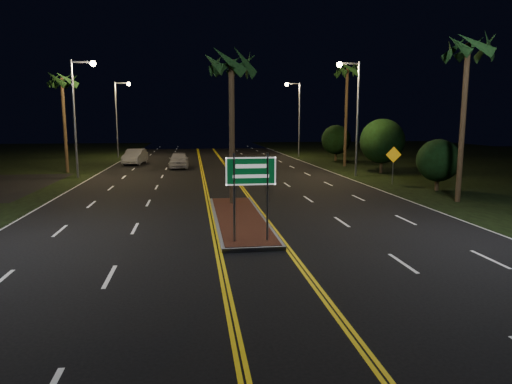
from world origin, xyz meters
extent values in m
plane|color=black|center=(0.00, 0.00, 0.00)|extent=(120.00, 120.00, 0.00)
cube|color=gray|center=(0.00, 7.00, 0.07)|extent=(2.25, 10.25, 0.15)
cube|color=#592819|center=(0.00, 7.00, 0.16)|extent=(2.00, 10.00, 0.02)
cylinder|color=gray|center=(-0.60, 2.80, 1.75)|extent=(0.08, 0.08, 3.20)
cylinder|color=gray|center=(0.60, 2.80, 1.75)|extent=(0.08, 0.08, 3.20)
cube|color=#07471E|center=(0.00, 2.80, 2.70)|extent=(1.80, 0.04, 1.00)
cube|color=white|center=(0.00, 2.77, 2.70)|extent=(1.80, 0.01, 1.00)
cylinder|color=gray|center=(-11.00, 24.00, 4.50)|extent=(0.18, 0.18, 9.00)
cube|color=gray|center=(-10.20, 24.00, 8.85)|extent=(1.60, 0.12, 0.12)
sphere|color=#FFCA72|center=(-9.40, 24.00, 8.75)|extent=(0.44, 0.44, 0.44)
cylinder|color=gray|center=(-11.00, 44.00, 4.50)|extent=(0.18, 0.18, 9.00)
cube|color=gray|center=(-10.20, 44.00, 8.85)|extent=(1.60, 0.12, 0.12)
sphere|color=#FFCA72|center=(-9.40, 44.00, 8.75)|extent=(0.44, 0.44, 0.44)
cylinder|color=gray|center=(11.00, 22.00, 4.50)|extent=(0.18, 0.18, 9.00)
cube|color=gray|center=(10.20, 22.00, 8.85)|extent=(1.60, 0.12, 0.12)
sphere|color=#FFCA72|center=(9.40, 22.00, 8.75)|extent=(0.44, 0.44, 0.44)
cylinder|color=gray|center=(11.00, 42.00, 4.50)|extent=(0.18, 0.18, 9.00)
cube|color=gray|center=(10.20, 42.00, 8.85)|extent=(1.60, 0.12, 0.12)
sphere|color=#FFCA72|center=(9.40, 42.00, 8.75)|extent=(0.44, 0.44, 0.44)
cylinder|color=#382819|center=(0.00, 10.50, 3.75)|extent=(0.28, 0.28, 7.50)
cylinder|color=#382819|center=(-12.80, 28.00, 4.00)|extent=(0.28, 0.28, 8.00)
cylinder|color=#382819|center=(12.50, 10.00, 4.25)|extent=(0.28, 0.28, 8.50)
cylinder|color=#382819|center=(12.80, 30.00, 4.75)|extent=(0.28, 0.28, 9.50)
cylinder|color=#382819|center=(13.50, 14.00, 0.45)|extent=(0.24, 0.24, 0.90)
sphere|color=black|center=(13.50, 14.00, 1.95)|extent=(2.70, 2.70, 2.70)
cylinder|color=#382819|center=(14.00, 24.00, 0.63)|extent=(0.24, 0.24, 1.26)
sphere|color=black|center=(14.00, 24.00, 2.73)|extent=(3.78, 3.78, 3.78)
cylinder|color=#382819|center=(13.80, 36.00, 0.54)|extent=(0.24, 0.24, 1.08)
sphere|color=black|center=(13.80, 36.00, 2.34)|extent=(3.24, 3.24, 3.24)
imported|color=silver|center=(-3.34, 30.63, 0.88)|extent=(2.29, 5.31, 1.77)
imported|color=silver|center=(-7.91, 35.08, 0.91)|extent=(3.03, 5.71, 1.82)
cylinder|color=gray|center=(11.94, 17.19, 1.15)|extent=(0.07, 0.07, 2.30)
cube|color=orange|center=(11.94, 17.17, 2.09)|extent=(1.11, 0.11, 1.11)
camera|label=1|loc=(-2.04, -13.15, 4.49)|focal=32.00mm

